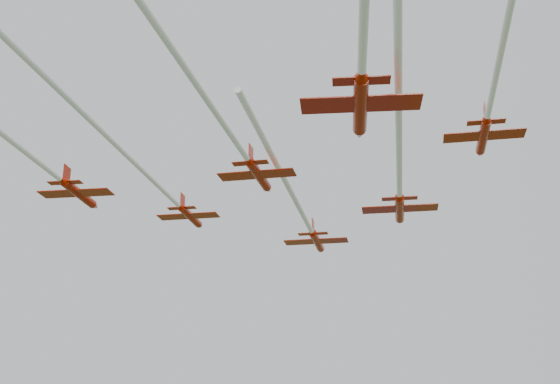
% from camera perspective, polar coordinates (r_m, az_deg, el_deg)
% --- Properties ---
extents(jet_lead, '(9.43, 56.53, 2.84)m').
position_cam_1_polar(jet_lead, '(93.04, 1.95, -1.98)').
color(jet_lead, '#B11400').
extents(jet_row2_left, '(7.98, 54.20, 2.40)m').
position_cam_1_polar(jet_row2_left, '(80.47, -10.18, 0.83)').
color(jet_row2_left, '#B11400').
extents(jet_row2_right, '(9.52, 57.51, 2.85)m').
position_cam_1_polar(jet_row2_right, '(77.78, 9.67, 1.58)').
color(jet_row2_right, '#B11400').
extents(jet_row3_mid, '(8.12, 54.01, 2.43)m').
position_cam_1_polar(jet_row3_mid, '(62.00, -4.64, 5.58)').
color(jet_row3_mid, '#B11400').
extents(jet_row3_right, '(8.07, 45.85, 2.43)m').
position_cam_1_polar(jet_row3_right, '(65.59, 16.90, 7.82)').
color(jet_row3_right, '#B11400').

